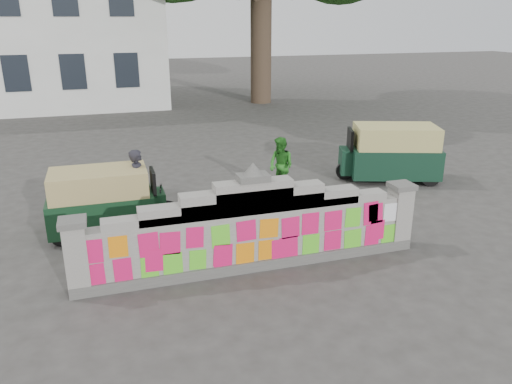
# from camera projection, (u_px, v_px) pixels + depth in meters

# --- Properties ---
(ground) EXTENTS (100.00, 100.00, 0.00)m
(ground) POSITION_uv_depth(u_px,v_px,m) (253.00, 267.00, 9.21)
(ground) COLOR #383533
(ground) RESTS_ON ground
(parapet_wall) EXTENTS (6.48, 0.44, 2.01)m
(parapet_wall) POSITION_uv_depth(u_px,v_px,m) (253.00, 230.00, 8.96)
(parapet_wall) COLOR #4C4C49
(parapet_wall) RESTS_ON ground
(cyclist_bike) EXTENTS (1.74, 0.82, 0.88)m
(cyclist_bike) POSITION_uv_depth(u_px,v_px,m) (141.00, 207.00, 10.91)
(cyclist_bike) COLOR black
(cyclist_bike) RESTS_ON ground
(cyclist_rider) EXTENTS (0.43, 0.59, 1.49)m
(cyclist_rider) POSITION_uv_depth(u_px,v_px,m) (140.00, 194.00, 10.80)
(cyclist_rider) COLOR black
(cyclist_rider) RESTS_ON ground
(pedestrian) EXTENTS (0.83, 0.89, 1.47)m
(pedestrian) POSITION_uv_depth(u_px,v_px,m) (281.00, 166.00, 12.91)
(pedestrian) COLOR #277720
(pedestrian) RESTS_ON ground
(rickshaw_left) EXTENTS (2.50, 1.17, 1.38)m
(rickshaw_left) POSITION_uv_depth(u_px,v_px,m) (104.00, 200.00, 10.53)
(rickshaw_left) COLOR #11331B
(rickshaw_left) RESTS_ON ground
(rickshaw_right) EXTENTS (2.88, 2.01, 1.55)m
(rickshaw_right) POSITION_uv_depth(u_px,v_px,m) (392.00, 152.00, 13.92)
(rickshaw_right) COLOR #103020
(rickshaw_right) RESTS_ON ground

